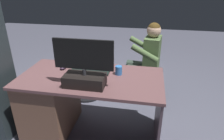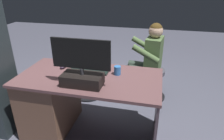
% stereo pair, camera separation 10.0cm
% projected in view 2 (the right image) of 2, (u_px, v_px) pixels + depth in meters
% --- Properties ---
extents(ground_plane, '(10.00, 10.00, 0.00)m').
position_uv_depth(ground_plane, '(101.00, 111.00, 2.73)').
color(ground_plane, '#545565').
extents(desk, '(1.47, 0.74, 0.71)m').
position_uv_depth(desk, '(59.00, 99.00, 2.31)').
color(desk, brown).
rests_on(desk, ground_plane).
extents(monitor, '(0.55, 0.20, 0.45)m').
position_uv_depth(monitor, '(82.00, 72.00, 1.87)').
color(monitor, black).
rests_on(monitor, desk).
extents(keyboard, '(0.42, 0.14, 0.02)m').
position_uv_depth(keyboard, '(89.00, 71.00, 2.20)').
color(keyboard, black).
rests_on(keyboard, desk).
extents(computer_mouse, '(0.06, 0.10, 0.04)m').
position_uv_depth(computer_mouse, '(63.00, 67.00, 2.28)').
color(computer_mouse, '#2E1F32').
rests_on(computer_mouse, desk).
extents(cup, '(0.07, 0.07, 0.09)m').
position_uv_depth(cup, '(117.00, 70.00, 2.11)').
color(cup, '#3372BF').
rests_on(cup, desk).
extents(tv_remote, '(0.06, 0.15, 0.02)m').
position_uv_depth(tv_remote, '(64.00, 76.00, 2.08)').
color(tv_remote, black).
rests_on(tv_remote, desk).
extents(office_chair_teddy, '(0.47, 0.47, 0.45)m').
position_uv_depth(office_chair_teddy, '(87.00, 79.00, 3.04)').
color(office_chair_teddy, black).
rests_on(office_chair_teddy, ground_plane).
extents(teddy_bear, '(0.23, 0.23, 0.34)m').
position_uv_depth(teddy_bear, '(87.00, 57.00, 2.91)').
color(teddy_bear, tan).
rests_on(teddy_bear, office_chair_teddy).
extents(visitor_chair, '(0.43, 0.43, 0.45)m').
position_uv_depth(visitor_chair, '(151.00, 81.00, 2.97)').
color(visitor_chair, black).
rests_on(visitor_chair, ground_plane).
extents(person, '(0.52, 0.52, 1.11)m').
position_uv_depth(person, '(148.00, 56.00, 2.81)').
color(person, '#506A3D').
rests_on(person, ground_plane).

